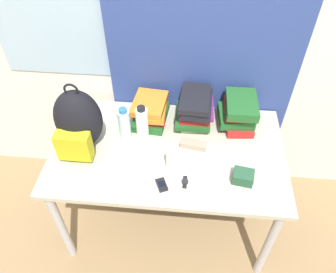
{
  "coord_description": "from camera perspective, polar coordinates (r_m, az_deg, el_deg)",
  "views": [
    {
      "loc": [
        0.12,
        -0.88,
        2.12
      ],
      "look_at": [
        0.0,
        0.4,
        0.83
      ],
      "focal_mm": 35.0,
      "sensor_mm": 36.0,
      "label": 1
    }
  ],
  "objects": [
    {
      "name": "book_stack_center",
      "position": [
        1.99,
        4.78,
        4.84
      ],
      "size": [
        0.23,
        0.28,
        0.21
      ],
      "color": "silver",
      "rests_on": "desk"
    },
    {
      "name": "backpack",
      "position": [
        1.86,
        -15.39,
        2.51
      ],
      "size": [
        0.26,
        0.28,
        0.42
      ],
      "color": "black",
      "rests_on": "desk"
    },
    {
      "name": "curtain_blue",
      "position": [
        1.91,
        6.51,
        17.86
      ],
      "size": [
        1.14,
        0.04,
        2.5
      ],
      "color": "navy",
      "rests_on": "ground_plane"
    },
    {
      "name": "sports_bottle",
      "position": [
        1.89,
        -4.52,
        2.27
      ],
      "size": [
        0.07,
        0.07,
        0.23
      ],
      "color": "white",
      "rests_on": "desk"
    },
    {
      "name": "book_stack_right",
      "position": [
        2.01,
        12.16,
        4.13
      ],
      "size": [
        0.22,
        0.27,
        0.19
      ],
      "color": "red",
      "rests_on": "desk"
    },
    {
      "name": "cell_phone",
      "position": [
        1.72,
        -1.11,
        -8.42
      ],
      "size": [
        0.08,
        0.09,
        0.02
      ],
      "color": "black",
      "rests_on": "desk"
    },
    {
      "name": "camera_pouch",
      "position": [
        1.76,
        12.95,
        -6.84
      ],
      "size": [
        0.12,
        0.1,
        0.06
      ],
      "color": "#234C33",
      "rests_on": "desk"
    },
    {
      "name": "water_bottle",
      "position": [
        1.9,
        -7.58,
        2.09
      ],
      "size": [
        0.07,
        0.07,
        0.22
      ],
      "color": "silver",
      "rests_on": "desk"
    },
    {
      "name": "sunscreen_bottle",
      "position": [
        1.75,
        0.39,
        -3.83
      ],
      "size": [
        0.05,
        0.05,
        0.15
      ],
      "color": "white",
      "rests_on": "desk"
    },
    {
      "name": "wristwatch",
      "position": [
        1.74,
        2.96,
        -7.87
      ],
      "size": [
        0.04,
        0.08,
        0.01
      ],
      "color": "black",
      "rests_on": "desk"
    },
    {
      "name": "book_stack_left",
      "position": [
        2.02,
        -2.96,
        4.52
      ],
      "size": [
        0.22,
        0.29,
        0.15
      ],
      "color": "#1E5623",
      "rests_on": "desk"
    },
    {
      "name": "sunglasses_case",
      "position": [
        1.89,
        4.44,
        -1.4
      ],
      "size": [
        0.16,
        0.08,
        0.04
      ],
      "color": "gray",
      "rests_on": "desk"
    },
    {
      "name": "ground_plane",
      "position": [
        2.3,
        -1.0,
        -22.05
      ],
      "size": [
        12.0,
        12.0,
        0.0
      ],
      "primitive_type": "plane",
      "color": "#8C704C"
    },
    {
      "name": "desk",
      "position": [
        1.95,
        -0.0,
        -3.74
      ],
      "size": [
        1.34,
        0.79,
        0.73
      ],
      "color": "#B7B299",
      "rests_on": "ground_plane"
    },
    {
      "name": "wall_back",
      "position": [
        1.96,
        1.24,
        18.92
      ],
      "size": [
        6.0,
        0.06,
        2.5
      ],
      "color": "silver",
      "rests_on": "ground_plane"
    }
  ]
}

